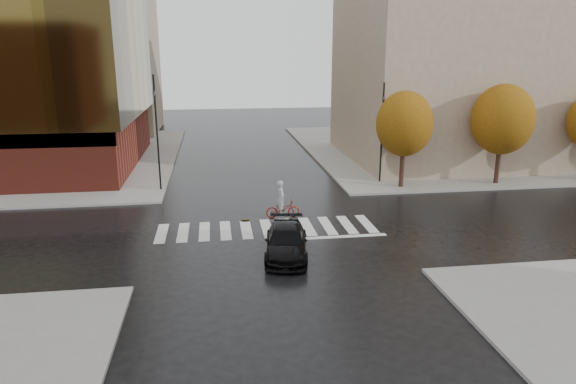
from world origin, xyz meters
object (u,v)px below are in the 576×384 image
cyclist (282,205)px  traffic_light_ne (382,127)px  fire_hydrant (105,183)px  traffic_light_nw (157,125)px  sedan (286,242)px

cyclist → traffic_light_ne: size_ratio=0.31×
cyclist → fire_hydrant: 13.28m
cyclist → traffic_light_nw: bearing=46.0°
cyclist → traffic_light_nw: 10.67m
sedan → cyclist: size_ratio=2.16×
sedan → fire_hydrant: sedan is taller
traffic_light_nw → sedan: bearing=28.8°
traffic_light_nw → cyclist: bearing=47.5°
sedan → cyclist: (0.56, 5.61, 0.06)m
sedan → cyclist: cyclist is taller
traffic_light_ne → cyclist: bearing=23.1°
sedan → cyclist: bearing=92.7°
traffic_light_ne → traffic_light_nw: bearing=-17.2°
fire_hydrant → traffic_light_ne: bearing=-1.9°
cyclist → traffic_light_nw: size_ratio=0.29×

